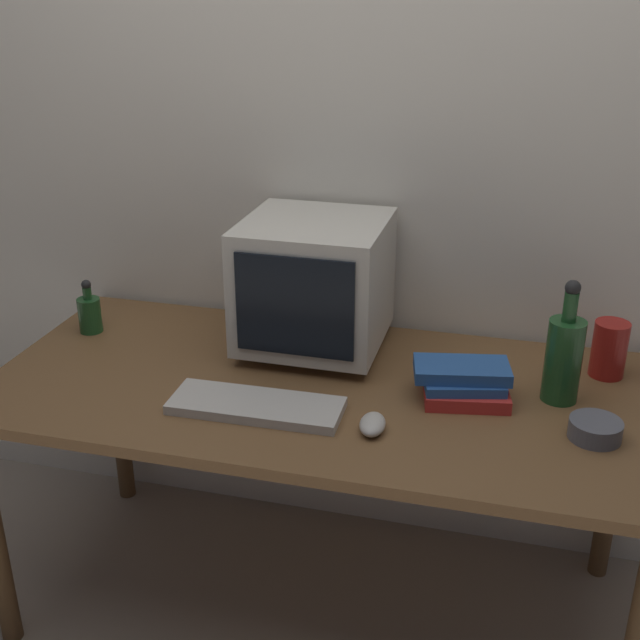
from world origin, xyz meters
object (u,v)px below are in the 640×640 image
(crt_monitor, at_px, (314,284))
(metal_canister, at_px, (609,349))
(bottle_tall, at_px, (564,356))
(bottle_short, at_px, (90,313))
(computer_mouse, at_px, (373,424))
(cd_spindle, at_px, (595,429))
(keyboard, at_px, (256,406))
(book_stack, at_px, (463,381))

(crt_monitor, xyz_separation_m, metal_canister, (0.79, 0.03, -0.12))
(bottle_tall, xyz_separation_m, bottle_short, (-1.33, 0.08, -0.06))
(bottle_tall, height_order, metal_canister, bottle_tall)
(computer_mouse, distance_m, metal_canister, 0.69)
(cd_spindle, relative_size, metal_canister, 0.80)
(computer_mouse, relative_size, cd_spindle, 0.83)
(keyboard, xyz_separation_m, bottle_tall, (0.71, 0.24, 0.11))
(book_stack, relative_size, cd_spindle, 2.13)
(keyboard, bearing_deg, metal_canister, 25.24)
(cd_spindle, xyz_separation_m, metal_canister, (0.04, 0.33, 0.05))
(keyboard, distance_m, book_stack, 0.52)
(cd_spindle, bearing_deg, bottle_tall, 114.68)
(metal_canister, bearing_deg, computer_mouse, -141.28)
(bottle_tall, relative_size, bottle_short, 1.95)
(book_stack, distance_m, cd_spindle, 0.33)
(keyboard, height_order, book_stack, book_stack)
(bottle_tall, height_order, book_stack, bottle_tall)
(bottle_tall, xyz_separation_m, book_stack, (-0.23, -0.05, -0.07))
(crt_monitor, xyz_separation_m, keyboard, (-0.04, -0.38, -0.18))
(keyboard, distance_m, computer_mouse, 0.29)
(bottle_short, bearing_deg, book_stack, -6.59)
(bottle_short, bearing_deg, metal_canister, 3.58)
(computer_mouse, distance_m, bottle_short, 0.98)
(computer_mouse, relative_size, metal_canister, 0.67)
(bottle_short, relative_size, metal_canister, 1.08)
(bottle_tall, bearing_deg, book_stack, -167.42)
(keyboard, relative_size, cd_spindle, 3.50)
(crt_monitor, bearing_deg, cd_spindle, -22.32)
(keyboard, relative_size, bottle_short, 2.60)
(metal_canister, bearing_deg, book_stack, -148.36)
(crt_monitor, xyz_separation_m, bottle_short, (-0.67, -0.06, -0.13))
(crt_monitor, height_order, book_stack, crt_monitor)
(book_stack, bearing_deg, computer_mouse, -130.92)
(computer_mouse, xyz_separation_m, cd_spindle, (0.50, 0.10, 0.00))
(cd_spindle, bearing_deg, computer_mouse, -168.78)
(keyboard, height_order, bottle_tall, bottle_tall)
(metal_canister, bearing_deg, cd_spindle, -97.52)
(keyboard, bearing_deg, cd_spindle, 4.45)
(crt_monitor, distance_m, bottle_short, 0.68)
(keyboard, height_order, bottle_short, bottle_short)
(crt_monitor, distance_m, cd_spindle, 0.82)
(crt_monitor, relative_size, bottle_short, 2.42)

